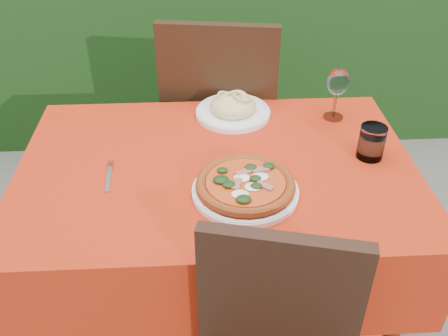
{
  "coord_description": "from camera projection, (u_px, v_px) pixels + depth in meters",
  "views": [
    {
      "loc": [
        -0.05,
        -1.3,
        1.65
      ],
      "look_at": [
        0.02,
        -0.05,
        0.77
      ],
      "focal_mm": 40.0,
      "sensor_mm": 36.0,
      "label": 1
    }
  ],
  "objects": [
    {
      "name": "wine_glass",
      "position": [
        338.0,
        84.0,
        1.75
      ],
      "size": [
        0.08,
        0.08,
        0.19
      ],
      "color": "silver",
      "rests_on": "dining_table"
    },
    {
      "name": "pizza_plate",
      "position": [
        245.0,
        186.0,
        1.44
      ],
      "size": [
        0.31,
        0.31,
        0.06
      ],
      "rotation": [
        0.0,
        0.0,
        0.02
      ],
      "color": "white",
      "rests_on": "dining_table"
    },
    {
      "name": "dining_table",
      "position": [
        217.0,
        201.0,
        1.67
      ],
      "size": [
        1.26,
        0.86,
        0.75
      ],
      "color": "#442915",
      "rests_on": "ground"
    },
    {
      "name": "fork",
      "position": [
        109.0,
        179.0,
        1.52
      ],
      "size": [
        0.03,
        0.18,
        0.0
      ],
      "primitive_type": "cube",
      "rotation": [
        0.0,
        0.0,
        0.06
      ],
      "color": "silver",
      "rests_on": "dining_table"
    },
    {
      "name": "chair_far",
      "position": [
        221.0,
        115.0,
        2.16
      ],
      "size": [
        0.53,
        0.53,
        1.04
      ],
      "rotation": [
        0.0,
        0.0,
        2.99
      ],
      "color": "black",
      "rests_on": "ground"
    },
    {
      "name": "water_glass",
      "position": [
        371.0,
        144.0,
        1.59
      ],
      "size": [
        0.08,
        0.08,
        0.11
      ],
      "color": "silver",
      "rests_on": "dining_table"
    },
    {
      "name": "ground",
      "position": [
        218.0,
        316.0,
        2.02
      ],
      "size": [
        60.0,
        60.0,
        0.0
      ],
      "primitive_type": "plane",
      "color": "#615D57",
      "rests_on": "ground"
    },
    {
      "name": "pasta_plate",
      "position": [
        233.0,
        109.0,
        1.83
      ],
      "size": [
        0.27,
        0.27,
        0.08
      ],
      "rotation": [
        0.0,
        0.0,
        0.03
      ],
      "color": "white",
      "rests_on": "dining_table"
    }
  ]
}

